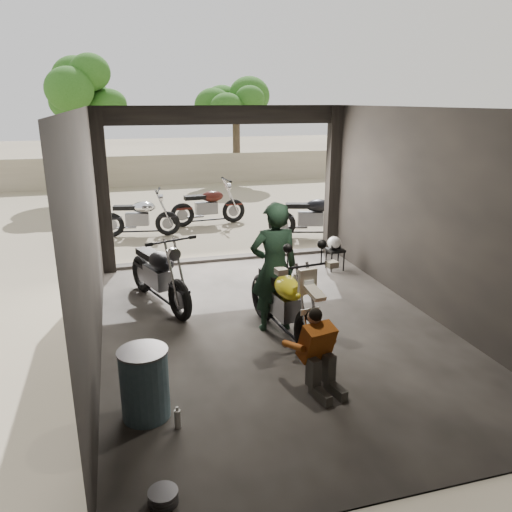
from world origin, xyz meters
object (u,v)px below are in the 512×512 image
outside_bike_b (208,203)px  outside_bike_c (313,212)px  main_bike (285,296)px  oil_drum (145,385)px  helmet (334,243)px  left_bike (159,269)px  rider (274,268)px  stool (335,253)px  outside_bike_a (139,213)px  sign_post (390,176)px  mechanic (321,355)px

outside_bike_b → outside_bike_c: outside_bike_c is taller
main_bike → oil_drum: 2.47m
outside_bike_c → helmet: 2.50m
left_bike → rider: bearing=-61.8°
outside_bike_b → stool: size_ratio=4.11×
outside_bike_c → helmet: size_ratio=6.70×
main_bike → stool: bearing=45.7°
outside_bike_a → stool: (3.64, -3.75, -0.22)m
left_bike → helmet: size_ratio=6.61×
stool → left_bike: bearing=-166.6°
outside_bike_a → stool: size_ratio=3.92×
outside_bike_b → outside_bike_c: 3.03m
helmet → outside_bike_b: bearing=118.2°
left_bike → stool: (3.56, 0.85, -0.26)m
outside_bike_a → sign_post: sign_post is taller
rider → helmet: size_ratio=6.86×
outside_bike_a → outside_bike_b: bearing=-59.1°
rider → stool: size_ratio=4.37×
outside_bike_a → rider: bearing=-155.7°
left_bike → helmet: bearing=-5.5°
outside_bike_a → rider: rider is taller
main_bike → rider: rider is taller
outside_bike_a → helmet: bearing=-126.7°
outside_bike_c → stool: (-0.50, -2.46, -0.27)m
outside_bike_c → mechanic: (-2.49, -6.48, -0.16)m
rider → stool: (2.02, 2.27, -0.60)m
left_bike → outside_bike_a: left_bike is taller
helmet → sign_post: sign_post is taller
stool → sign_post: 2.20m
outside_bike_a → outside_bike_c: outside_bike_c is taller
left_bike → outside_bike_b: left_bike is taller
main_bike → stool: 3.27m
main_bike → outside_bike_c: size_ratio=1.04×
main_bike → stool: main_bike is taller
rider → sign_post: (3.57, 3.03, 0.76)m
outside_bike_c → oil_drum: 7.85m
outside_bike_b → sign_post: (3.30, -3.73, 1.12)m
rider → helmet: bearing=-128.5°
outside_bike_a → outside_bike_c: bearing=-98.0°
outside_bike_a → mechanic: bearing=-158.8°
left_bike → outside_bike_a: size_ratio=1.08×
left_bike → rider: rider is taller
outside_bike_a → sign_post: bearing=-110.6°
outside_bike_a → rider: size_ratio=0.90×
outside_bike_c → stool: bearing=-175.7°
outside_bike_a → mechanic: 7.94m
outside_bike_b → stool: (1.75, -4.50, -0.25)m
outside_bike_c → mechanic: size_ratio=1.96×
stool → helmet: helmet is taller
left_bike → stool: bearing=-5.9°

